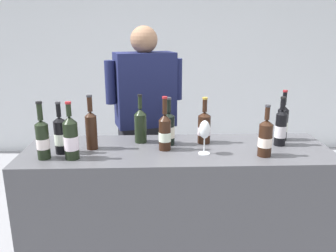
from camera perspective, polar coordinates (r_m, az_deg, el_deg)
name	(u,v)px	position (r m, az deg, el deg)	size (l,w,h in m)	color
wall_back	(165,49)	(4.62, -0.44, 12.82)	(8.00, 0.10, 2.80)	silver
counter	(177,214)	(2.34, 1.51, -14.57)	(1.93, 0.59, 0.93)	#4C4C51
wine_bottle_0	(61,135)	(2.14, -17.59, -1.45)	(0.08, 0.08, 0.32)	black
wine_bottle_1	(169,128)	(2.19, 0.11, -0.38)	(0.08, 0.08, 0.31)	black
wine_bottle_2	(282,122)	(2.41, 18.65, 0.58)	(0.07, 0.07, 0.34)	black
wine_bottle_3	(281,127)	(2.29, 18.41, -0.21)	(0.07, 0.07, 0.32)	black
wine_bottle_4	(204,127)	(2.24, 6.09, -0.19)	(0.08, 0.08, 0.31)	black
wine_bottle_5	(71,138)	(2.02, -15.99, -1.96)	(0.08, 0.08, 0.34)	black
wine_bottle_6	(265,138)	(2.07, 16.03, -1.91)	(0.08, 0.08, 0.31)	black
wine_bottle_7	(140,124)	(2.24, -4.64, 0.26)	(0.08, 0.08, 0.32)	black
wine_bottle_8	(91,128)	(2.16, -12.77, -0.37)	(0.07, 0.07, 0.34)	black
wine_bottle_9	(43,139)	(2.08, -20.32, -2.00)	(0.08, 0.08, 0.34)	black
wine_bottle_10	(165,132)	(2.09, -0.54, -0.95)	(0.08, 0.08, 0.34)	black
wine_glass	(205,131)	(2.03, 6.18, -0.84)	(0.07, 0.07, 0.21)	silver
person_server	(146,137)	(2.74, -3.75, -1.82)	(0.59, 0.35, 1.68)	black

